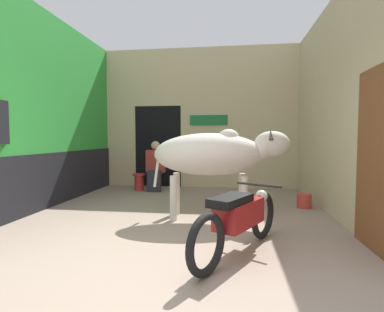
% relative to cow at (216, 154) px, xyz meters
% --- Properties ---
extents(ground_plane, '(30.00, 30.00, 0.00)m').
position_rel_cow_xyz_m(ground_plane, '(-0.61, -2.11, -1.03)').
color(ground_plane, gray).
extents(wall_left_shopfront, '(0.25, 5.10, 3.62)m').
position_rel_cow_xyz_m(wall_left_shopfront, '(-3.19, 0.43, 0.72)').
color(wall_left_shopfront, green).
rests_on(wall_left_shopfront, ground_plane).
extents(wall_back_with_doorway, '(5.00, 0.93, 3.62)m').
position_rel_cow_xyz_m(wall_back_with_doorway, '(-1.02, 3.25, 0.51)').
color(wall_back_with_doorway, '#C6B289').
rests_on(wall_back_with_doorway, ground_plane).
extents(wall_right_with_door, '(0.22, 5.10, 3.62)m').
position_rel_cow_xyz_m(wall_right_with_door, '(1.97, 0.39, 0.76)').
color(wall_right_with_door, '#C6B289').
rests_on(wall_right_with_door, ground_plane).
extents(cow, '(2.18, 0.82, 1.45)m').
position_rel_cow_xyz_m(cow, '(0.00, 0.00, 0.00)').
color(cow, beige).
rests_on(cow, ground_plane).
extents(motorcycle_near, '(1.00, 1.73, 0.73)m').
position_rel_cow_xyz_m(motorcycle_near, '(0.34, -1.47, -0.62)').
color(motorcycle_near, black).
rests_on(motorcycle_near, ground_plane).
extents(shopkeeper_seated, '(0.45, 0.34, 1.21)m').
position_rel_cow_xyz_m(shopkeeper_seated, '(-1.59, 2.28, -0.40)').
color(shopkeeper_seated, '#282833').
rests_on(shopkeeper_seated, ground_plane).
extents(plastic_stool, '(0.32, 0.32, 0.41)m').
position_rel_cow_xyz_m(plastic_stool, '(-2.02, 2.32, -0.81)').
color(plastic_stool, red).
rests_on(plastic_stool, ground_plane).
extents(bucket, '(0.26, 0.26, 0.26)m').
position_rel_cow_xyz_m(bucket, '(1.58, 0.93, -0.90)').
color(bucket, '#C63D33').
rests_on(bucket, ground_plane).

